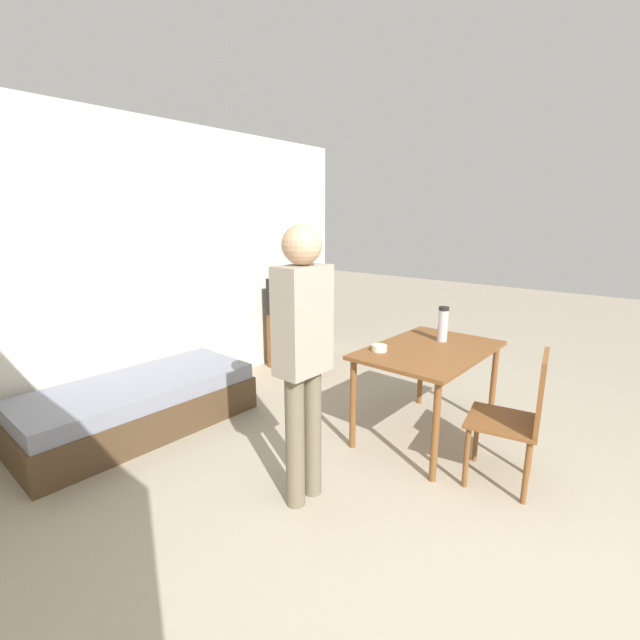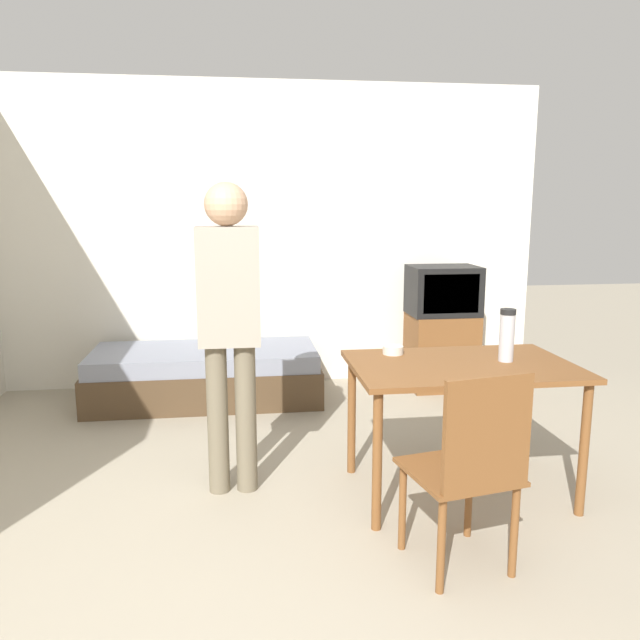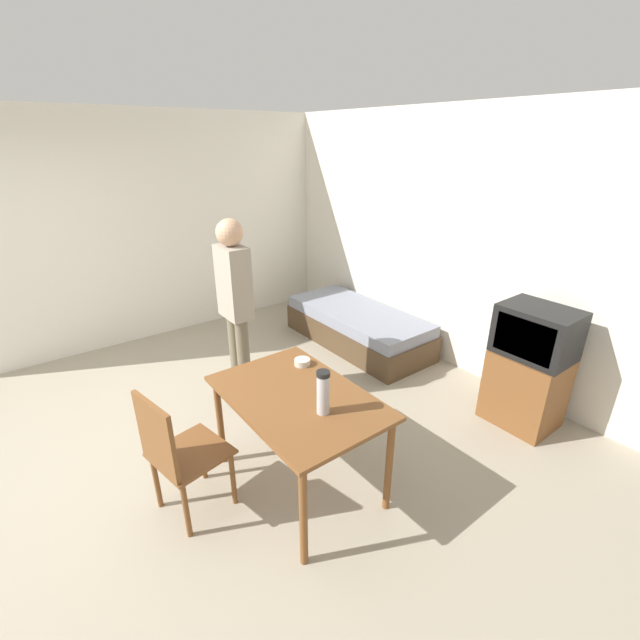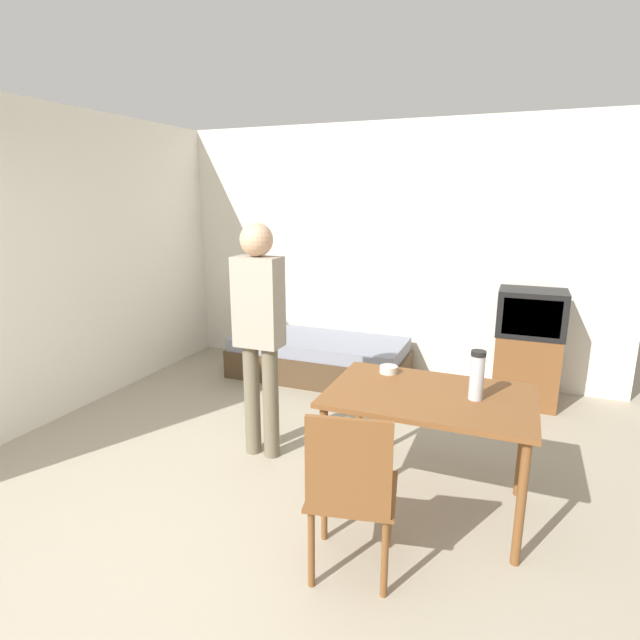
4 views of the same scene
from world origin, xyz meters
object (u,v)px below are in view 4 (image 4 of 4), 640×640
at_px(wooden_chair, 351,488).
at_px(tv, 528,348).
at_px(mate_bowl, 389,369).
at_px(person_standing, 259,324).
at_px(thermos_flask, 477,373).
at_px(daybed, 319,358).
at_px(dining_table, 429,407).

bearing_deg(wooden_chair, tv, 73.88).
bearing_deg(mate_bowl, tv, 62.87).
bearing_deg(wooden_chair, person_standing, 136.47).
bearing_deg(mate_bowl, thermos_flask, -22.94).
bearing_deg(wooden_chair, thermos_flask, 58.13).
bearing_deg(thermos_flask, mate_bowl, 157.06).
bearing_deg(tv, mate_bowl, -117.13).
bearing_deg(person_standing, tv, 44.58).
height_order(daybed, mate_bowl, mate_bowl).
distance_m(wooden_chair, thermos_flask, 1.03).
bearing_deg(thermos_flask, dining_table, -175.85).
relative_size(thermos_flask, mate_bowl, 2.46).
bearing_deg(dining_table, mate_bowl, 140.61).
height_order(dining_table, thermos_flask, thermos_flask).
relative_size(daybed, mate_bowl, 15.67).
height_order(wooden_chair, person_standing, person_standing).
height_order(daybed, wooden_chair, wooden_chair).
relative_size(dining_table, wooden_chair, 1.30).
xyz_separation_m(dining_table, thermos_flask, (0.26, 0.02, 0.25)).
bearing_deg(mate_bowl, daybed, 125.69).
bearing_deg(daybed, mate_bowl, -54.31).
relative_size(daybed, wooden_chair, 2.00).
relative_size(dining_table, thermos_flask, 4.13).
bearing_deg(dining_table, daybed, 128.25).
height_order(wooden_chair, thermos_flask, thermos_flask).
xyz_separation_m(tv, wooden_chair, (-0.82, -2.82, -0.01)).
height_order(tv, mate_bowl, tv).
bearing_deg(daybed, person_standing, -82.33).
bearing_deg(wooden_chair, mate_bowl, 94.72).
xyz_separation_m(daybed, tv, (2.09, 0.11, 0.33)).
relative_size(person_standing, thermos_flask, 5.89).
height_order(thermos_flask, mate_bowl, thermos_flask).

